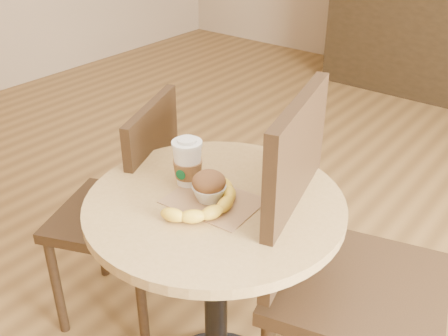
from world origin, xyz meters
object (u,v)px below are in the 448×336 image
object	(u,v)px
cafe_table	(215,263)
chair_left	(128,208)
banana	(209,203)
chair_right	(335,265)
coffee_cup	(188,164)
muffin	(209,186)

from	to	relation	value
cafe_table	chair_left	world-z (taller)	chair_left
banana	chair_right	bearing A→B (deg)	45.59
chair_right	banana	xyz separation A→B (m)	(-0.28, -0.21, 0.20)
chair_right	cafe_table	bearing A→B (deg)	104.36
coffee_cup	muffin	xyz separation A→B (m)	(0.10, -0.03, -0.02)
coffee_cup	banana	xyz separation A→B (m)	(0.13, -0.07, -0.04)
chair_right	coffee_cup	size ratio (longest dim) A/B	7.39
chair_left	banana	distance (m)	0.57
chair_left	cafe_table	bearing A→B (deg)	57.47
cafe_table	banana	distance (m)	0.24
cafe_table	muffin	size ratio (longest dim) A/B	8.08
chair_left	coffee_cup	xyz separation A→B (m)	(0.35, -0.06, 0.32)
cafe_table	banana	bearing A→B (deg)	-68.49
chair_left	muffin	world-z (taller)	chair_left
banana	muffin	bearing A→B (deg)	137.19
cafe_table	chair_left	distance (m)	0.47
cafe_table	coffee_cup	size ratio (longest dim) A/B	5.34
muffin	chair_right	bearing A→B (deg)	29.44
chair_left	muffin	bearing A→B (deg)	55.98
muffin	banana	size ratio (longest dim) A/B	0.35
cafe_table	chair_left	xyz separation A→B (m)	(-0.47, 0.08, -0.04)
cafe_table	chair_right	size ratio (longest dim) A/B	0.72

